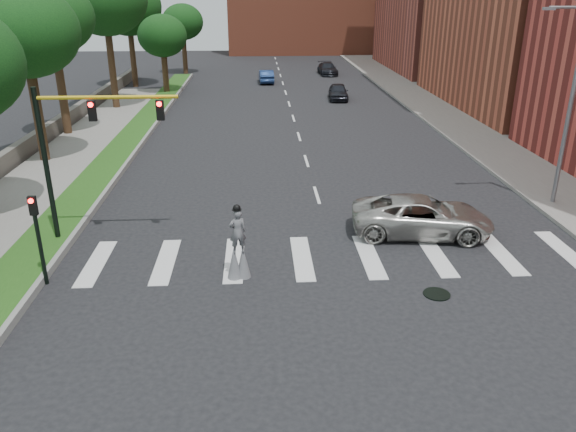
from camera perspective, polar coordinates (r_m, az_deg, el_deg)
The scene contains 20 objects.
ground_plane at distance 20.65m, azimuth 5.24°, elevation -5.41°, with size 160.00×160.00×0.00m, color black.
grass_median at distance 40.18m, azimuth -15.61°, elevation 7.74°, with size 2.00×60.00×0.25m, color #1D4915.
median_curb at distance 39.97m, azimuth -14.13°, elevation 7.83°, with size 0.20×60.00×0.28m, color gray.
sidewalk_left at distance 31.84m, azimuth -24.44°, elevation 2.83°, with size 4.00×60.00×0.18m, color slate.
sidewalk_right at distance 46.73m, azimuth 16.34°, elevation 9.54°, with size 5.00×90.00×0.18m, color slate.
stone_wall at distance 43.45m, azimuth -22.32°, elevation 8.52°, with size 0.50×56.00×1.10m, color #524D46.
manhole at distance 19.59m, azimuth 14.87°, elevation -7.67°, with size 0.90×0.90×0.04m, color black.
streetlight at distance 28.16m, azimuth 26.66°, elevation 10.36°, with size 2.05×0.20×9.00m.
traffic_signal at distance 22.84m, azimuth -20.82°, elevation 7.09°, with size 5.30×0.23×6.20m.
secondary_signal at distance 20.54m, azimuth -24.08°, elevation -1.52°, with size 0.25×0.21×3.23m.
stilt_performer at distance 19.63m, azimuth -5.07°, elevation -3.51°, with size 0.83×0.60×2.76m.
suv_crossing at distance 23.80m, azimuth 13.47°, elevation -0.01°, with size 2.65×5.75×1.60m, color #B1AEA7.
car_near at distance 53.31m, azimuth 5.12°, elevation 12.47°, with size 1.70×4.23×1.44m, color black.
car_mid at distance 63.14m, azimuth -2.23°, elevation 14.00°, with size 1.48×4.25×1.40m, color navy.
car_far at distance 69.51m, azimuth 4.04°, elevation 14.70°, with size 1.95×4.80×1.39m, color black.
tree_2 at distance 35.10m, azimuth -25.23°, elevation 16.57°, with size 5.91×5.91×9.91m.
tree_3 at distance 41.57m, azimuth -22.93°, elevation 18.03°, with size 5.52×5.52×10.17m.
tree_5 at distance 62.08m, azimuth -15.96°, elevation 19.76°, with size 6.70×6.70×10.77m.
tree_6 at distance 56.81m, azimuth -12.64°, elevation 17.39°, with size 4.62×4.62×7.42m.
tree_7 at distance 71.04m, azimuth -10.67°, elevation 18.77°, with size 4.87×4.87×8.03m.
Camera 1 is at (-2.89, -18.12, 9.48)m, focal length 35.00 mm.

